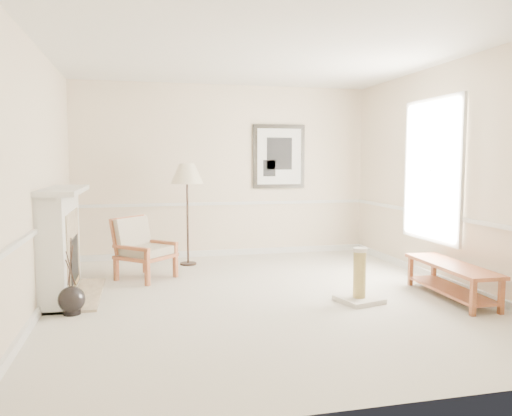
{
  "coord_description": "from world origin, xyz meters",
  "views": [
    {
      "loc": [
        -1.43,
        -5.65,
        1.63
      ],
      "look_at": [
        0.06,
        0.7,
        1.01
      ],
      "focal_mm": 35.0,
      "sensor_mm": 36.0,
      "label": 1
    }
  ],
  "objects": [
    {
      "name": "fireplace",
      "position": [
        -2.34,
        0.6,
        0.64
      ],
      "size": [
        0.64,
        1.64,
        1.31
      ],
      "color": "white",
      "rests_on": "ground"
    },
    {
      "name": "ground",
      "position": [
        0.0,
        0.0,
        0.0
      ],
      "size": [
        5.5,
        5.5,
        0.0
      ],
      "primitive_type": "plane",
      "color": "silver",
      "rests_on": "ground"
    },
    {
      "name": "floor_vase",
      "position": [
        -2.15,
        -0.17,
        0.15
      ],
      "size": [
        0.28,
        0.28,
        0.83
      ],
      "rotation": [
        0.0,
        0.0,
        0.21
      ],
      "color": "black",
      "rests_on": "ground"
    },
    {
      "name": "room",
      "position": [
        0.14,
        0.08,
        1.87
      ],
      "size": [
        5.04,
        5.54,
        2.92
      ],
      "color": "beige",
      "rests_on": "ground"
    },
    {
      "name": "floor_lamp",
      "position": [
        -0.7,
        2.12,
        1.39
      ],
      "size": [
        0.54,
        0.54,
        1.59
      ],
      "rotation": [
        0.0,
        0.0,
        -0.08
      ],
      "color": "black",
      "rests_on": "ground"
    },
    {
      "name": "scratching_post",
      "position": [
        1.02,
        -0.43,
        0.2
      ],
      "size": [
        0.54,
        0.54,
        0.63
      ],
      "rotation": [
        0.0,
        0.0,
        0.26
      ],
      "color": "silver",
      "rests_on": "ground"
    },
    {
      "name": "armchair",
      "position": [
        -1.42,
        1.36,
        0.46
      ],
      "size": [
        0.94,
        0.93,
        0.85
      ],
      "rotation": [
        0.0,
        0.0,
        0.81
      ],
      "color": "brown",
      "rests_on": "ground"
    },
    {
      "name": "bench",
      "position": [
        2.15,
        -0.54,
        0.28
      ],
      "size": [
        0.49,
        1.47,
        0.42
      ],
      "rotation": [
        0.0,
        0.0,
        -0.04
      ],
      "color": "brown",
      "rests_on": "ground"
    }
  ]
}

